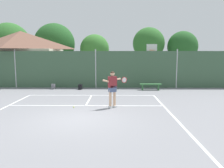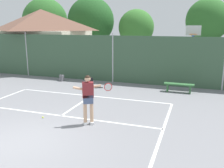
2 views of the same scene
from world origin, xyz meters
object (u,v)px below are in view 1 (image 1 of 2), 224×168
object	(u,v)px
tennis_player	(113,86)
backpack_black	(80,87)
backpack_grey	(53,87)
basketball_hoop	(151,59)
tennis_ball	(74,107)
courtside_bench	(150,85)

from	to	relation	value
tennis_player	backpack_black	bearing A→B (deg)	113.37
backpack_grey	backpack_black	size ratio (longest dim) A/B	1.00
basketball_hoop	backpack_black	xyz separation A→B (m)	(-5.83, -2.64, -2.12)
tennis_player	backpack_black	world-z (taller)	tennis_player
tennis_ball	backpack_grey	distance (m)	6.66
backpack_grey	courtside_bench	bearing A→B (deg)	-2.88
backpack_black	courtside_bench	bearing A→B (deg)	-2.09
tennis_ball	backpack_black	size ratio (longest dim) A/B	0.14
tennis_ball	courtside_bench	xyz separation A→B (m)	(4.79, 5.72, 0.33)
basketball_hoop	backpack_grey	world-z (taller)	basketball_hoop
backpack_black	courtside_bench	size ratio (longest dim) A/B	0.29
backpack_black	courtside_bench	distance (m)	5.35
tennis_ball	backpack_grey	bearing A→B (deg)	113.77
backpack_grey	backpack_black	xyz separation A→B (m)	(2.12, -0.18, 0.00)
tennis_player	backpack_grey	distance (m)	7.71
basketball_hoop	tennis_ball	world-z (taller)	basketball_hoop
basketball_hoop	tennis_player	bearing A→B (deg)	-111.12
backpack_grey	backpack_black	world-z (taller)	same
basketball_hoop	courtside_bench	xyz separation A→B (m)	(-0.48, -2.83, -1.95)
tennis_player	backpack_grey	world-z (taller)	tennis_player
tennis_ball	backpack_grey	size ratio (longest dim) A/B	0.14
tennis_player	backpack_black	size ratio (longest dim) A/B	4.01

